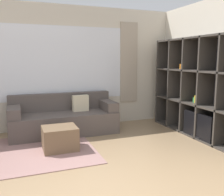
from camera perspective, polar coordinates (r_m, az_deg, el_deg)
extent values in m
cube|color=beige|center=(5.66, -11.62, 6.80)|extent=(6.49, 0.07, 2.70)
cube|color=white|center=(5.62, -11.58, 7.81)|extent=(2.91, 0.01, 1.60)
cube|color=#B2A38E|center=(6.09, 3.84, 8.04)|extent=(0.44, 0.03, 1.90)
cube|color=beige|center=(5.36, 21.49, 6.26)|extent=(0.07, 4.38, 2.70)
cube|color=gray|center=(4.48, -19.80, -11.68)|extent=(2.35, 1.81, 0.01)
cube|color=#232328|center=(5.40, 20.52, 2.41)|extent=(0.02, 2.42, 1.97)
cube|color=#3D3833|center=(5.08, 20.60, 2.03)|extent=(0.42, 0.04, 1.97)
cube|color=#3D3833|center=(5.45, 17.24, 2.63)|extent=(0.42, 0.04, 1.97)
cube|color=#3D3833|center=(5.84, 14.31, 3.15)|extent=(0.42, 0.04, 1.97)
cube|color=#3D3833|center=(6.24, 11.74, 3.59)|extent=(0.42, 0.04, 1.97)
cube|color=#3D3833|center=(5.45, 18.35, -7.77)|extent=(0.42, 2.42, 0.04)
cube|color=#3D3833|center=(5.31, 18.68, -1.17)|extent=(0.42, 2.42, 0.04)
cube|color=#3D3833|center=(5.24, 19.04, 5.90)|extent=(0.42, 2.42, 0.04)
cube|color=#3D3833|center=(5.25, 19.40, 12.86)|extent=(0.42, 2.42, 0.04)
cube|color=black|center=(5.08, 18.86, -5.97)|extent=(0.04, 0.77, 0.48)
cube|color=black|center=(5.16, 18.91, -8.38)|extent=(0.10, 0.24, 0.03)
cylinder|color=gold|center=(5.27, 18.69, -0.26)|extent=(0.08, 0.08, 0.14)
cylinder|color=orange|center=(5.62, 15.61, 6.96)|extent=(0.08, 0.08, 0.11)
cube|color=#388947|center=(5.29, 18.51, -0.44)|extent=(0.07, 0.07, 0.10)
cylinder|color=#388947|center=(5.40, 18.44, -7.38)|extent=(0.09, 0.09, 0.07)
cube|color=#564C47|center=(5.30, -10.88, -5.67)|extent=(2.16, 0.85, 0.44)
cube|color=#564C47|center=(5.54, -11.61, -0.80)|extent=(2.16, 0.18, 0.37)
cube|color=#564C47|center=(5.16, -21.52, -2.91)|extent=(0.24, 0.79, 0.20)
cube|color=#564C47|center=(5.48, -1.06, -1.63)|extent=(0.24, 0.79, 0.20)
cube|color=beige|center=(5.35, -7.23, -1.19)|extent=(0.35, 0.14, 0.34)
cube|color=brown|center=(4.40, -11.82, -9.03)|extent=(0.57, 0.50, 0.40)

